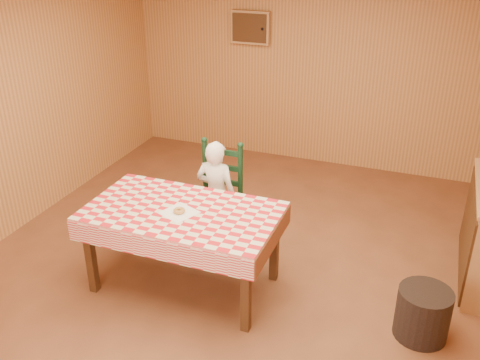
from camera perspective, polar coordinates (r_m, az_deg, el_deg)
name	(u,v)px	position (r m, az deg, el deg)	size (l,w,h in m)	color
ground	(232,282)	(4.99, -0.83, -10.82)	(6.00, 6.00, 0.00)	brown
cabin_walls	(254,72)	(4.65, 1.46, 11.46)	(5.10, 6.05, 2.65)	#BE7F44
dining_table	(182,218)	(4.61, -6.17, -4.10)	(1.66, 0.96, 0.77)	#452712
ladder_chair	(219,198)	(5.32, -2.30, -1.88)	(0.44, 0.40, 1.08)	black
seated_child	(216,195)	(5.25, -2.56, -1.58)	(0.41, 0.27, 1.12)	white
napkin	(179,213)	(4.53, -6.50, -3.47)	(0.26, 0.26, 0.00)	white
donut	(179,211)	(4.53, -6.51, -3.26)	(0.10, 0.10, 0.03)	#BA8642
storage_bin	(423,313)	(4.55, 18.91, -13.31)	(0.42, 0.42, 0.42)	black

